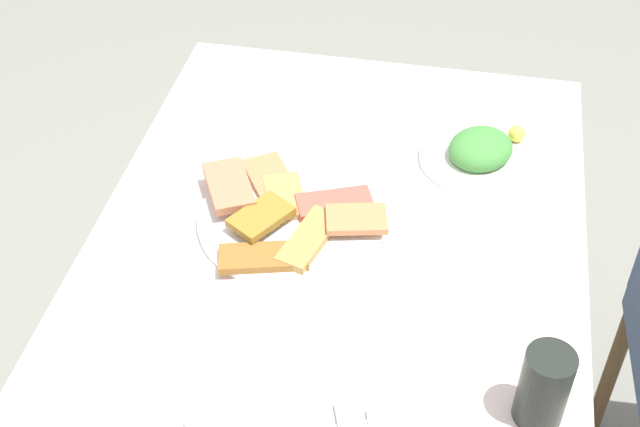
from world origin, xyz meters
TOP-DOWN VIEW (x-y plane):
  - dining_table at (0.00, 0.00)m, footprint 1.03×0.79m
  - pide_platter at (-0.00, -0.08)m, footprint 0.31×0.33m
  - salad_plate_greens at (-0.23, 0.21)m, footprint 0.21×0.21m
  - soda_can at (0.30, 0.32)m, footprint 0.08×0.08m

SIDE VIEW (x-z plane):
  - dining_table at x=0.00m, z-range 0.27..0.97m
  - pide_platter at x=0.00m, z-range 0.70..0.74m
  - salad_plate_greens at x=-0.23m, z-range 0.69..0.75m
  - soda_can at x=0.30m, z-range 0.70..0.83m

